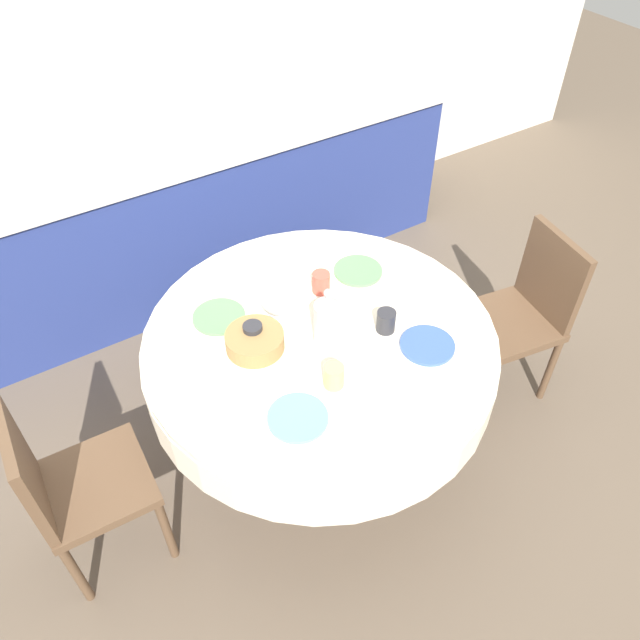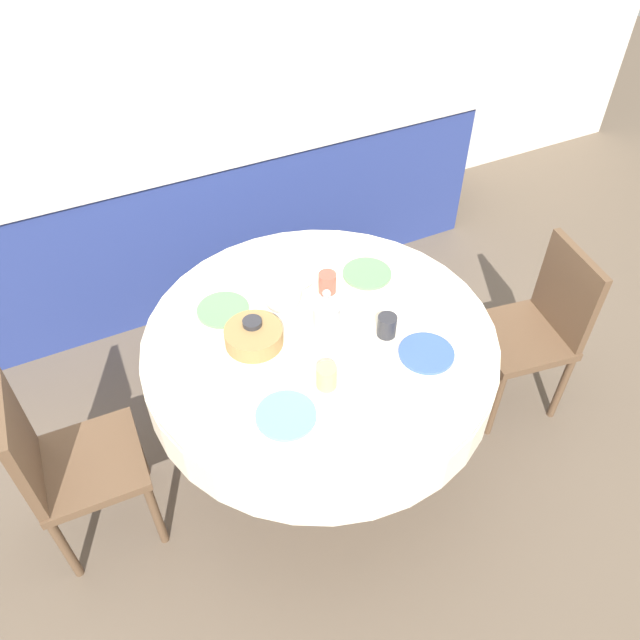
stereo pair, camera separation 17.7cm
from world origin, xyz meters
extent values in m
plane|color=brown|center=(0.00, 0.00, 0.00)|extent=(12.00, 12.00, 0.00)
cube|color=silver|center=(0.00, 1.80, 1.30)|extent=(7.00, 0.05, 2.60)
cube|color=navy|center=(0.00, 1.47, 0.43)|extent=(3.20, 0.60, 0.87)
cube|color=beige|center=(0.00, 1.47, 0.89)|extent=(3.24, 0.64, 0.04)
cylinder|color=brown|center=(0.00, 0.00, 0.02)|extent=(0.44, 0.44, 0.04)
cylinder|color=brown|center=(0.00, 0.00, 0.29)|extent=(0.11, 0.11, 0.50)
cylinder|color=silver|center=(0.00, 0.00, 0.63)|extent=(1.42, 1.42, 0.18)
cylinder|color=silver|center=(0.00, 0.00, 0.73)|extent=(1.41, 1.41, 0.03)
cube|color=brown|center=(0.97, -0.15, 0.44)|extent=(0.46, 0.46, 0.04)
cube|color=brown|center=(1.14, -0.18, 0.67)|extent=(0.09, 0.38, 0.43)
cylinder|color=brown|center=(0.76, -0.30, 0.21)|extent=(0.04, 0.04, 0.42)
cylinder|color=brown|center=(0.82, 0.05, 0.21)|extent=(0.04, 0.04, 0.42)
cylinder|color=brown|center=(1.11, -0.35, 0.21)|extent=(0.04, 0.04, 0.42)
cylinder|color=brown|center=(1.17, -0.01, 0.21)|extent=(0.04, 0.04, 0.42)
cube|color=brown|center=(-0.98, 0.04, 0.44)|extent=(0.41, 0.41, 0.04)
cube|color=brown|center=(-1.16, 0.04, 0.67)|extent=(0.05, 0.38, 0.43)
cylinder|color=brown|center=(-0.79, 0.21, 0.21)|extent=(0.04, 0.04, 0.42)
cylinder|color=brown|center=(-0.81, -0.15, 0.21)|extent=(0.04, 0.04, 0.42)
cylinder|color=brown|center=(-1.15, 0.22, 0.21)|extent=(0.04, 0.04, 0.42)
cylinder|color=brown|center=(-1.16, -0.13, 0.21)|extent=(0.04, 0.04, 0.42)
cylinder|color=#60BCB7|center=(-0.29, -0.31, 0.75)|extent=(0.22, 0.22, 0.01)
cylinder|color=#DBB766|center=(-0.09, -0.25, 0.79)|extent=(0.08, 0.08, 0.09)
cylinder|color=#3856AD|center=(0.32, -0.28, 0.75)|extent=(0.22, 0.22, 0.01)
cylinder|color=#28282D|center=(0.24, -0.12, 0.79)|extent=(0.08, 0.08, 0.09)
cylinder|color=#5BA85B|center=(-0.30, 0.30, 0.75)|extent=(0.22, 0.22, 0.01)
cylinder|color=#28282D|center=(-0.24, 0.10, 0.79)|extent=(0.08, 0.08, 0.09)
cylinder|color=#5BA85B|center=(0.35, 0.24, 0.75)|extent=(0.22, 0.22, 0.01)
cylinder|color=#CC4C3D|center=(0.14, 0.22, 0.79)|extent=(0.08, 0.08, 0.09)
cylinder|color=#B2B2B7|center=(0.00, -0.05, 0.84)|extent=(0.11, 0.11, 0.20)
cone|color=#B2B2B7|center=(0.00, -0.05, 0.97)|extent=(0.10, 0.10, 0.05)
sphere|color=#B2B2B7|center=(0.00, -0.05, 1.01)|extent=(0.03, 0.03, 0.03)
cylinder|color=white|center=(-0.08, 0.19, 0.75)|extent=(0.09, 0.09, 0.01)
sphere|color=white|center=(-0.08, 0.19, 0.84)|extent=(0.16, 0.16, 0.16)
cylinder|color=white|center=(0.02, 0.19, 0.85)|extent=(0.09, 0.03, 0.06)
sphere|color=white|center=(-0.08, 0.19, 0.94)|extent=(0.04, 0.04, 0.04)
cylinder|color=olive|center=(-0.25, 0.07, 0.78)|extent=(0.23, 0.23, 0.07)
camera|label=1|loc=(-0.92, -1.48, 2.51)|focal=35.00mm
camera|label=2|loc=(-0.77, -1.56, 2.51)|focal=35.00mm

